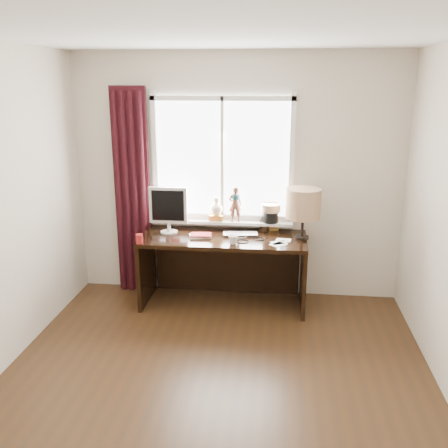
# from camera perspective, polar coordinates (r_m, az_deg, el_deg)

# --- Properties ---
(floor) EXTENTS (3.50, 4.00, 0.00)m
(floor) POSITION_cam_1_polar(r_m,az_deg,el_deg) (4.00, -1.41, -19.12)
(floor) COLOR #3E2512
(floor) RESTS_ON ground
(ceiling) EXTENTS (3.50, 4.00, 0.00)m
(ceiling) POSITION_cam_1_polar(r_m,az_deg,el_deg) (3.27, -1.75, 21.28)
(ceiling) COLOR white
(ceiling) RESTS_ON wall_back
(wall_back) EXTENTS (3.50, 0.00, 2.60)m
(wall_back) POSITION_cam_1_polar(r_m,az_deg,el_deg) (5.34, 1.46, 5.31)
(wall_back) COLOR beige
(wall_back) RESTS_ON ground
(wall_front) EXTENTS (3.50, 0.00, 2.60)m
(wall_front) POSITION_cam_1_polar(r_m,az_deg,el_deg) (1.66, -12.08, -21.83)
(wall_front) COLOR beige
(wall_front) RESTS_ON ground
(laptop) EXTENTS (0.38, 0.27, 0.03)m
(laptop) POSITION_cam_1_polar(r_m,az_deg,el_deg) (5.18, 1.91, -1.17)
(laptop) COLOR silver
(laptop) RESTS_ON desk
(mug) EXTENTS (0.11, 0.11, 0.09)m
(mug) POSITION_cam_1_polar(r_m,az_deg,el_deg) (4.91, 1.03, -1.75)
(mug) COLOR white
(mug) RESTS_ON desk
(red_cup) EXTENTS (0.07, 0.07, 0.09)m
(red_cup) POSITION_cam_1_polar(r_m,az_deg,el_deg) (4.99, -9.64, -1.67)
(red_cup) COLOR maroon
(red_cup) RESTS_ON desk
(window) EXTENTS (1.52, 0.22, 1.40)m
(window) POSITION_cam_1_polar(r_m,az_deg,el_deg) (5.31, -0.19, 5.24)
(window) COLOR white
(window) RESTS_ON ground
(curtain) EXTENTS (0.38, 0.09, 2.25)m
(curtain) POSITION_cam_1_polar(r_m,az_deg,el_deg) (5.51, -10.48, 3.41)
(curtain) COLOR black
(curtain) RESTS_ON floor
(desk) EXTENTS (1.70, 0.70, 0.75)m
(desk) POSITION_cam_1_polar(r_m,az_deg,el_deg) (5.30, 0.05, -3.68)
(desk) COLOR black
(desk) RESTS_ON floor
(monitor) EXTENTS (0.40, 0.18, 0.49)m
(monitor) POSITION_cam_1_polar(r_m,az_deg,el_deg) (5.23, -6.39, 1.92)
(monitor) COLOR beige
(monitor) RESTS_ON desk
(notebook_stack) EXTENTS (0.25, 0.21, 0.03)m
(notebook_stack) POSITION_cam_1_polar(r_m,az_deg,el_deg) (5.13, -2.71, -1.31)
(notebook_stack) COLOR beige
(notebook_stack) RESTS_ON desk
(brush_holder) EXTENTS (0.09, 0.09, 0.25)m
(brush_holder) POSITION_cam_1_polar(r_m,az_deg,el_deg) (5.35, 4.57, -0.12)
(brush_holder) COLOR black
(brush_holder) RESTS_ON desk
(icon_frame) EXTENTS (0.10, 0.04, 0.13)m
(icon_frame) POSITION_cam_1_polar(r_m,az_deg,el_deg) (5.36, 5.72, -0.07)
(icon_frame) COLOR gold
(icon_frame) RESTS_ON desk
(table_lamp) EXTENTS (0.35, 0.35, 0.52)m
(table_lamp) POSITION_cam_1_polar(r_m,az_deg,el_deg) (5.03, 9.05, 2.26)
(table_lamp) COLOR black
(table_lamp) RESTS_ON desk
(loose_papers) EXTENTS (0.23, 0.30, 0.00)m
(loose_papers) POSITION_cam_1_polar(r_m,az_deg,el_deg) (4.99, 6.44, -2.11)
(loose_papers) COLOR white
(loose_papers) RESTS_ON desk
(desk_cables) EXTENTS (0.34, 0.47, 0.01)m
(desk_cables) POSITION_cam_1_polar(r_m,az_deg,el_deg) (5.09, 2.62, -1.60)
(desk_cables) COLOR black
(desk_cables) RESTS_ON desk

